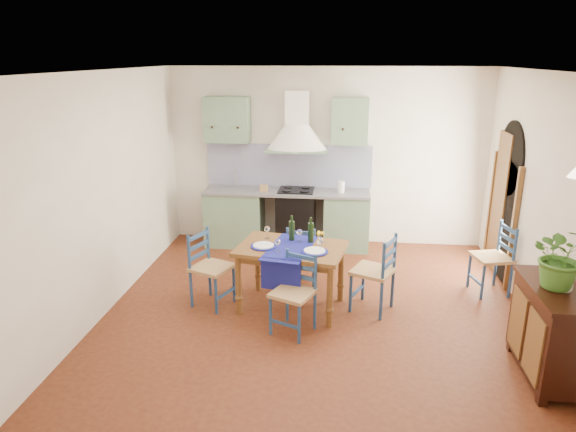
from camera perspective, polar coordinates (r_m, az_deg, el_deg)
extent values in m
plane|color=#47180F|center=(6.34, 3.11, -10.41)|extent=(5.00, 5.00, 0.00)
cube|color=white|center=(8.25, 4.28, 6.52)|extent=(5.00, 0.04, 2.80)
cube|color=gray|center=(8.36, -5.93, -0.17)|extent=(0.90, 0.60, 0.88)
cube|color=gray|center=(8.18, 6.49, -0.58)|extent=(0.70, 0.60, 0.88)
cube|color=black|center=(8.22, 0.91, -0.40)|extent=(0.60, 0.58, 0.88)
cube|color=gray|center=(8.10, -0.14, 2.74)|extent=(2.60, 0.64, 0.04)
cube|color=silver|center=(8.24, -6.03, 2.85)|extent=(0.45, 0.40, 0.03)
cylinder|color=silver|center=(8.37, -5.81, 4.19)|extent=(0.02, 0.02, 0.26)
cube|color=black|center=(8.08, 0.92, 2.88)|extent=(0.55, 0.48, 0.02)
cube|color=black|center=(8.41, -0.09, -2.85)|extent=(2.60, 0.50, 0.08)
cube|color=#0A0D58|center=(8.28, 0.08, 5.63)|extent=(2.65, 0.05, 0.68)
cube|color=gray|center=(8.18, -6.78, 10.61)|extent=(0.70, 0.34, 0.70)
cube|color=gray|center=(7.97, 6.88, 10.43)|extent=(0.55, 0.34, 0.70)
cone|color=white|center=(7.97, 0.99, 8.73)|extent=(0.96, 0.96, 0.40)
cube|color=white|center=(8.00, 1.07, 12.02)|extent=(0.36, 0.30, 0.50)
cube|color=white|center=(6.22, 27.00, 1.00)|extent=(0.04, 5.00, 2.80)
cube|color=black|center=(7.64, 22.80, -0.16)|extent=(0.03, 1.00, 1.65)
cylinder|color=black|center=(7.45, 23.54, 5.89)|extent=(0.03, 1.00, 1.00)
cube|color=brown|center=(7.14, 23.77, -1.46)|extent=(0.06, 0.06, 1.65)
cube|color=brown|center=(8.13, 21.62, 0.99)|extent=(0.06, 0.06, 1.65)
cube|color=brown|center=(7.80, 22.40, 1.41)|extent=(0.04, 0.55, 1.96)
cube|color=white|center=(6.44, -19.50, 2.42)|extent=(0.04, 5.00, 2.80)
cube|color=silver|center=(5.60, 3.60, 15.85)|extent=(5.00, 5.00, 0.01)
cube|color=brown|center=(6.10, 0.35, -3.68)|extent=(1.37, 1.03, 0.05)
cube|color=brown|center=(6.12, 0.35, -4.24)|extent=(1.22, 0.89, 0.08)
cylinder|color=brown|center=(6.12, -5.54, -7.69)|extent=(0.07, 0.07, 0.74)
cylinder|color=brown|center=(6.70, -3.38, -5.32)|extent=(0.07, 0.07, 0.74)
cylinder|color=brown|center=(5.83, 4.66, -8.98)|extent=(0.07, 0.07, 0.74)
cylinder|color=brown|center=(6.44, 5.92, -6.36)|extent=(0.07, 0.07, 0.74)
cube|color=navy|center=(6.04, 0.22, -3.59)|extent=(0.62, 1.00, 0.01)
cube|color=navy|center=(5.78, -0.82, -6.57)|extent=(0.46, 0.10, 0.38)
cylinder|color=navy|center=(6.08, -2.74, -3.36)|extent=(0.31, 0.31, 0.01)
cylinder|color=white|center=(6.07, -2.74, -3.27)|extent=(0.25, 0.25, 0.01)
cylinder|color=navy|center=(5.91, 2.98, -3.96)|extent=(0.31, 0.31, 0.01)
cylinder|color=white|center=(5.91, 2.98, -3.87)|extent=(0.25, 0.25, 0.01)
cylinder|color=black|center=(6.23, 0.42, -1.38)|extent=(0.07, 0.07, 0.32)
cylinder|color=black|center=(6.18, 2.55, -1.58)|extent=(0.07, 0.07, 0.32)
cylinder|color=white|center=(6.13, 3.55, -2.72)|extent=(0.05, 0.05, 0.10)
sphere|color=gold|center=(6.10, 3.56, -1.93)|extent=(0.10, 0.10, 0.10)
cylinder|color=navy|center=(5.72, -1.96, -11.04)|extent=(0.04, 0.04, 0.46)
cylinder|color=navy|center=(5.90, -0.09, -7.73)|extent=(0.04, 0.04, 0.90)
cylinder|color=navy|center=(5.56, 1.25, -11.94)|extent=(0.04, 0.04, 0.46)
cylinder|color=navy|center=(5.74, 3.04, -8.49)|extent=(0.04, 0.04, 0.90)
cube|color=#A3814F|center=(5.67, 0.56, -8.56)|extent=(0.55, 0.55, 0.04)
cube|color=navy|center=(5.75, 1.46, -6.76)|extent=(0.36, 0.18, 0.04)
cube|color=navy|center=(5.71, 1.47, -5.66)|extent=(0.36, 0.18, 0.04)
cube|color=navy|center=(5.66, 1.48, -4.55)|extent=(0.36, 0.18, 0.04)
cube|color=navy|center=(5.67, -0.38, -11.93)|extent=(0.34, 0.17, 0.02)
cylinder|color=navy|center=(7.03, 3.13, -5.51)|extent=(0.03, 0.03, 0.44)
cylinder|color=navy|center=(6.63, 2.88, -4.98)|extent=(0.03, 0.03, 0.86)
cylinder|color=navy|center=(7.07, 0.34, -5.36)|extent=(0.03, 0.03, 0.44)
cylinder|color=navy|center=(6.67, -0.07, -4.83)|extent=(0.03, 0.03, 0.86)
cube|color=#A3814F|center=(6.80, 1.58, -4.17)|extent=(0.42, 0.42, 0.04)
cube|color=navy|center=(6.60, 1.41, -3.75)|extent=(0.36, 0.04, 0.04)
cube|color=navy|center=(6.56, 1.42, -2.82)|extent=(0.36, 0.04, 0.04)
cube|color=navy|center=(6.52, 1.43, -1.88)|extent=(0.36, 0.04, 0.04)
cube|color=navy|center=(7.06, 1.73, -5.79)|extent=(0.34, 0.04, 0.02)
cylinder|color=navy|center=(6.20, -8.01, -8.77)|extent=(0.04, 0.04, 0.48)
cylinder|color=navy|center=(6.32, -10.83, -6.13)|extent=(0.04, 0.04, 0.93)
cylinder|color=navy|center=(6.47, -6.03, -7.52)|extent=(0.04, 0.04, 0.48)
cylinder|color=navy|center=(6.58, -8.78, -5.02)|extent=(0.04, 0.04, 0.93)
cube|color=#A3814F|center=(6.33, -8.46, -5.69)|extent=(0.57, 0.57, 0.04)
cube|color=navy|center=(6.39, -9.85, -4.28)|extent=(0.17, 0.37, 0.05)
cube|color=navy|center=(6.35, -9.91, -3.24)|extent=(0.17, 0.37, 0.05)
cube|color=navy|center=(6.30, -9.97, -2.19)|extent=(0.17, 0.37, 0.05)
cube|color=navy|center=(6.36, -6.98, -8.56)|extent=(0.17, 0.36, 0.03)
cylinder|color=navy|center=(6.55, 8.34, -7.22)|extent=(0.04, 0.04, 0.49)
cylinder|color=navy|center=(6.34, 11.65, -5.97)|extent=(0.04, 0.04, 0.96)
cylinder|color=navy|center=(6.23, 6.97, -8.52)|extent=(0.04, 0.04, 0.49)
cylinder|color=navy|center=(6.00, 10.43, -7.25)|extent=(0.04, 0.04, 0.96)
cube|color=#A3814F|center=(6.22, 9.40, -6.03)|extent=(0.59, 0.59, 0.04)
cube|color=navy|center=(6.11, 11.14, -5.22)|extent=(0.19, 0.38, 0.05)
cube|color=navy|center=(6.06, 11.21, -4.11)|extent=(0.19, 0.38, 0.05)
cube|color=navy|center=(6.01, 11.28, -2.97)|extent=(0.19, 0.38, 0.05)
cube|color=navy|center=(6.41, 7.66, -8.29)|extent=(0.19, 0.36, 0.03)
cylinder|color=navy|center=(7.23, 19.48, -5.72)|extent=(0.04, 0.04, 0.47)
cylinder|color=navy|center=(7.32, 22.25, -3.85)|extent=(0.04, 0.04, 0.92)
cylinder|color=navy|center=(6.93, 20.83, -6.88)|extent=(0.04, 0.04, 0.47)
cylinder|color=navy|center=(7.03, 23.69, -4.91)|extent=(0.04, 0.04, 0.92)
cube|color=#A3814F|center=(7.08, 21.68, -4.29)|extent=(0.52, 0.52, 0.04)
cube|color=navy|center=(7.12, 23.10, -3.22)|extent=(0.12, 0.38, 0.05)
cube|color=navy|center=(7.08, 23.22, -2.29)|extent=(0.12, 0.38, 0.05)
cube|color=navy|center=(7.04, 23.33, -1.34)|extent=(0.12, 0.38, 0.05)
cube|color=navy|center=(7.10, 20.10, -6.67)|extent=(0.12, 0.37, 0.03)
cube|color=black|center=(5.51, 27.22, -11.30)|extent=(0.45, 1.00, 0.82)
cube|color=black|center=(5.33, 27.85, -7.26)|extent=(0.50, 1.05, 0.04)
cube|color=brown|center=(5.26, 25.63, -12.95)|extent=(0.02, 0.38, 0.63)
cube|color=brown|center=(5.64, 24.15, -10.64)|extent=(0.02, 0.38, 0.63)
cube|color=black|center=(5.32, 26.35, -17.88)|extent=(0.08, 0.08, 0.08)
cube|color=black|center=(6.02, 23.57, -13.16)|extent=(0.08, 0.08, 0.08)
cube|color=black|center=(6.13, 26.77, -13.02)|extent=(0.08, 0.08, 0.08)
imported|color=#3D7225|center=(5.22, 28.24, -3.99)|extent=(0.60, 0.54, 0.60)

